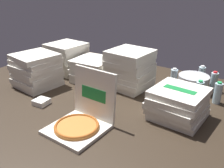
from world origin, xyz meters
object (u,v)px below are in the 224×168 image
object	(u,v)px
pizza_stack_right_mid	(130,69)
water_bottle_1	(214,82)
pizza_stack_center_near	(178,104)
water_bottle_0	(174,78)
ice_bucket	(193,83)
pizza_stack_left_mid	(66,58)
pizza_stack_left_near	(36,70)
open_pizza_box	(82,117)
pizza_stack_left_far	(94,70)
water_bottle_3	(201,75)
napkin_pile	(41,102)
water_bottle_4	(199,91)
water_bottle_2	(218,93)

from	to	relation	value
pizza_stack_right_mid	water_bottle_1	xyz separation A→B (m)	(0.72, 0.41, -0.10)
pizza_stack_center_near	water_bottle_0	xyz separation A→B (m)	(-0.27, 0.57, -0.03)
pizza_stack_right_mid	ice_bucket	bearing A→B (deg)	26.65
pizza_stack_left_mid	ice_bucket	world-z (taller)	pizza_stack_left_mid
pizza_stack_left_near	water_bottle_0	distance (m)	1.41
open_pizza_box	pizza_stack_left_far	bearing A→B (deg)	124.40
ice_bucket	pizza_stack_left_far	bearing A→B (deg)	-159.89
water_bottle_3	pizza_stack_center_near	bearing A→B (deg)	-85.65
pizza_stack_left_mid	water_bottle_3	size ratio (longest dim) A/B	2.13
water_bottle_0	pizza_stack_left_far	bearing A→B (deg)	-156.32
pizza_stack_left_mid	napkin_pile	size ratio (longest dim) A/B	3.57
water_bottle_3	water_bottle_4	xyz separation A→B (m)	(0.11, -0.42, 0.00)
water_bottle_3	napkin_pile	distance (m)	1.64
ice_bucket	water_bottle_4	size ratio (longest dim) A/B	1.45
pizza_stack_left_far	napkin_pile	bearing A→B (deg)	-91.27
pizza_stack_left_near	water_bottle_3	size ratio (longest dim) A/B	2.14
pizza_stack_right_mid	pizza_stack_left_mid	xyz separation A→B (m)	(-0.87, -0.04, -0.02)
open_pizza_box	water_bottle_4	world-z (taller)	open_pizza_box
water_bottle_1	water_bottle_3	distance (m)	0.18
water_bottle_1	water_bottle_3	bearing A→B (deg)	146.43
pizza_stack_left_far	water_bottle_4	distance (m)	1.11
pizza_stack_right_mid	water_bottle_3	distance (m)	0.77
pizza_stack_center_near	water_bottle_4	distance (m)	0.39
water_bottle_0	pizza_stack_left_near	bearing A→B (deg)	-145.31
water_bottle_2	water_bottle_4	bearing A→B (deg)	-156.95
open_pizza_box	pizza_stack_left_mid	xyz separation A→B (m)	(-0.98, 0.81, 0.09)
pizza_stack_center_near	water_bottle_0	world-z (taller)	pizza_stack_center_near
pizza_stack_left_mid	pizza_stack_left_far	world-z (taller)	pizza_stack_left_mid
ice_bucket	water_bottle_3	xyz separation A→B (m)	(0.01, 0.23, 0.01)
pizza_stack_left_near	pizza_stack_left_mid	bearing A→B (deg)	98.81
ice_bucket	water_bottle_0	bearing A→B (deg)	-175.48
water_bottle_2	open_pizza_box	bearing A→B (deg)	-125.40
open_pizza_box	pizza_stack_center_near	bearing A→B (deg)	46.63
pizza_stack_left_mid	water_bottle_3	bearing A→B (deg)	20.80
ice_bucket	water_bottle_3	size ratio (longest dim) A/B	1.45
open_pizza_box	water_bottle_4	xyz separation A→B (m)	(0.57, 0.94, 0.01)
pizza_stack_right_mid	pizza_stack_left_mid	bearing A→B (deg)	-177.44
ice_bucket	water_bottle_2	size ratio (longest dim) A/B	1.45
open_pizza_box	ice_bucket	size ratio (longest dim) A/B	1.46
water_bottle_4	water_bottle_3	bearing A→B (deg)	104.70
ice_bucket	napkin_pile	bearing A→B (deg)	-132.84
pizza_stack_left_mid	ice_bucket	bearing A→B (deg)	12.63
water_bottle_1	water_bottle_4	world-z (taller)	same
water_bottle_3	napkin_pile	size ratio (longest dim) A/B	1.68
pizza_stack_center_near	water_bottle_4	bearing A→B (deg)	83.00
water_bottle_4	water_bottle_2	bearing A→B (deg)	23.05
water_bottle_2	water_bottle_1	bearing A→B (deg)	111.72
pizza_stack_left_mid	water_bottle_2	distance (m)	1.71
water_bottle_4	water_bottle_1	bearing A→B (deg)	82.08
pizza_stack_right_mid	water_bottle_3	world-z (taller)	pizza_stack_right_mid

